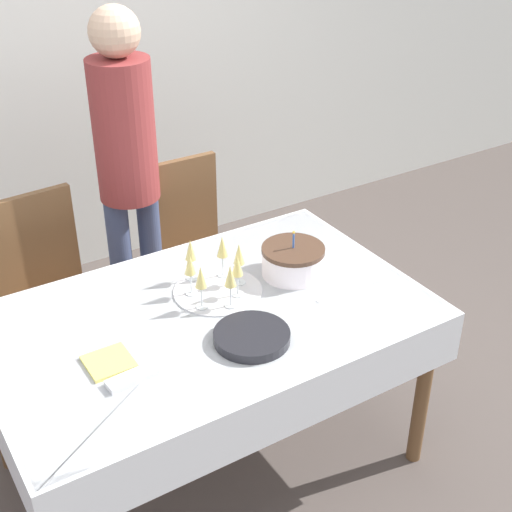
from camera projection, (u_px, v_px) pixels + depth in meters
The scene contains 12 objects.
ground_plane at pixel (213, 460), 3.00m from camera, with size 12.00×12.00×0.00m, color #564C47.
wall_back at pixel (31, 43), 3.67m from camera, with size 8.00×0.05×2.70m.
dining_table at pixel (208, 335), 2.67m from camera, with size 1.61×1.01×0.76m.
dining_chair_far_left at pixel (49, 291), 3.17m from camera, with size 0.45×0.45×0.95m.
dining_chair_far_right at pixel (191, 249), 3.50m from camera, with size 0.42×0.42×0.95m.
birthday_cake at pixel (293, 261), 2.82m from camera, with size 0.25×0.25×0.19m.
champagne_tray at pixel (217, 273), 2.70m from camera, with size 0.34×0.34×0.18m.
plate_stack_main at pixel (252, 336), 2.46m from camera, with size 0.27×0.27×0.03m.
cake_knife at pixel (349, 290), 2.74m from camera, with size 0.30×0.02×0.00m.
fork_pile at pixel (132, 378), 2.28m from camera, with size 0.17×0.07×0.02m.
napkin_pile at pixel (109, 362), 2.36m from camera, with size 0.15×0.15×0.01m.
person_standing at pixel (127, 156), 3.23m from camera, with size 0.28×0.28×1.68m.
Camera 1 is at (-0.99, -1.92, 2.26)m, focal length 50.00 mm.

